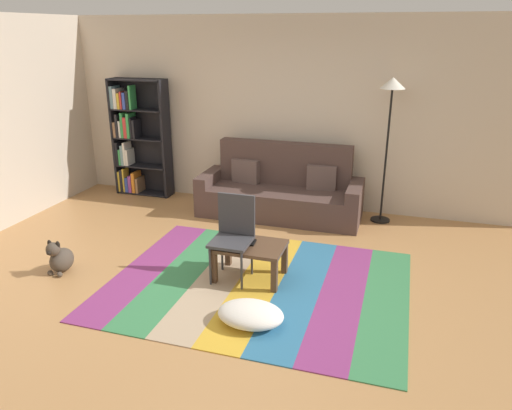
{
  "coord_description": "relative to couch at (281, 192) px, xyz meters",
  "views": [
    {
      "loc": [
        1.59,
        -4.27,
        2.5
      ],
      "look_at": [
        0.09,
        0.58,
        0.65
      ],
      "focal_mm": 34.0,
      "sensor_mm": 36.0,
      "label": 1
    }
  ],
  "objects": [
    {
      "name": "bookshelf",
      "position": [
        -2.44,
        0.28,
        0.55
      ],
      "size": [
        0.9,
        0.28,
        1.81
      ],
      "color": "black",
      "rests_on": "ground_plane"
    },
    {
      "name": "tv_remote",
      "position": [
        0.19,
        -1.89,
        0.06
      ],
      "size": [
        0.06,
        0.15,
        0.02
      ],
      "primitive_type": "cube",
      "rotation": [
        0.0,
        0.0,
        0.08
      ],
      "color": "black",
      "rests_on": "coffee_table"
    },
    {
      "name": "dog",
      "position": [
        -1.85,
        -2.4,
        -0.18
      ],
      "size": [
        0.22,
        0.35,
        0.4
      ],
      "color": "#473D33",
      "rests_on": "ground_plane"
    },
    {
      "name": "coffee_table",
      "position": [
        0.17,
        -1.93,
        -0.02
      ],
      "size": [
        0.73,
        0.5,
        0.38
      ],
      "color": "#513826",
      "rests_on": "rug"
    },
    {
      "name": "left_wall",
      "position": [
        -3.41,
        -1.27,
        1.01
      ],
      "size": [
        0.1,
        5.5,
        2.7
      ],
      "primitive_type": "cube",
      "color": "beige",
      "rests_on": "ground_plane"
    },
    {
      "name": "pouf",
      "position": [
        0.43,
        -2.74,
        -0.24
      ],
      "size": [
        0.6,
        0.45,
        0.18
      ],
      "primitive_type": "ellipsoid",
      "color": "white",
      "rests_on": "rug"
    },
    {
      "name": "rug",
      "position": [
        0.29,
        -2.04,
        -0.33
      ],
      "size": [
        3.02,
        2.39,
        0.01
      ],
      "color": "#843370",
      "rests_on": "ground_plane"
    },
    {
      "name": "couch",
      "position": [
        0.0,
        0.0,
        0.0
      ],
      "size": [
        2.26,
        0.8,
        1.0
      ],
      "color": "#4C3833",
      "rests_on": "ground_plane"
    },
    {
      "name": "ground_plane",
      "position": [
        -0.01,
        -2.02,
        -0.34
      ],
      "size": [
        14.0,
        14.0,
        0.0
      ],
      "primitive_type": "plane",
      "color": "#B27F4C"
    },
    {
      "name": "back_wall",
      "position": [
        -0.01,
        0.53,
        1.01
      ],
      "size": [
        6.8,
        0.1,
        2.7
      ],
      "primitive_type": "cube",
      "color": "beige",
      "rests_on": "ground_plane"
    },
    {
      "name": "standing_lamp",
      "position": [
        1.38,
        0.17,
        1.28
      ],
      "size": [
        0.32,
        0.32,
        1.93
      ],
      "color": "black",
      "rests_on": "ground_plane"
    },
    {
      "name": "folding_chair",
      "position": [
        -0.01,
        -1.94,
        0.2
      ],
      "size": [
        0.4,
        0.4,
        0.9
      ],
      "rotation": [
        0.0,
        0.0,
        -0.65
      ],
      "color": "#38383D",
      "rests_on": "ground_plane"
    }
  ]
}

